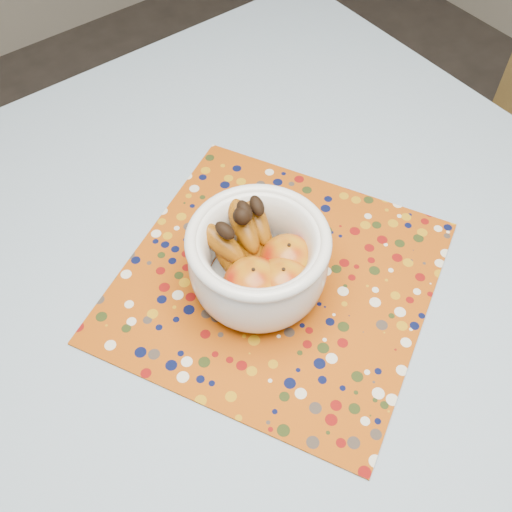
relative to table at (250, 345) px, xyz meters
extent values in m
plane|color=#2D2826|center=(0.00, 0.00, -0.67)|extent=(4.00, 4.00, 0.00)
cube|color=brown|center=(0.00, 0.00, 0.06)|extent=(1.20, 1.20, 0.04)
cylinder|color=brown|center=(0.53, 0.53, -0.32)|extent=(0.06, 0.06, 0.71)
cube|color=brown|center=(0.81, 0.05, -0.25)|extent=(0.40, 0.40, 0.04)
cylinder|color=brown|center=(0.66, -0.12, -0.47)|extent=(0.03, 0.03, 0.41)
cylinder|color=brown|center=(0.65, 0.20, -0.47)|extent=(0.03, 0.03, 0.41)
cylinder|color=brown|center=(0.97, 0.21, -0.47)|extent=(0.03, 0.03, 0.41)
cube|color=slate|center=(0.00, 0.00, 0.08)|extent=(1.32, 1.32, 0.01)
cube|color=#9C4008|center=(0.07, 0.03, 0.09)|extent=(0.60, 0.60, 0.00)
cylinder|color=white|center=(0.04, 0.03, 0.10)|extent=(0.10, 0.10, 0.01)
cylinder|color=white|center=(0.04, 0.03, 0.11)|extent=(0.15, 0.15, 0.01)
torus|color=white|center=(0.04, 0.03, 0.20)|extent=(0.20, 0.20, 0.02)
ellipsoid|color=maroon|center=(0.01, 0.00, 0.15)|extent=(0.09, 0.09, 0.08)
ellipsoid|color=maroon|center=(0.08, 0.01, 0.15)|extent=(0.08, 0.08, 0.07)
ellipsoid|color=maroon|center=(0.04, -0.02, 0.15)|extent=(0.08, 0.08, 0.08)
sphere|color=black|center=(0.04, 0.07, 0.21)|extent=(0.03, 0.03, 0.03)
camera|label=1|loc=(-0.26, -0.36, 0.84)|focal=42.00mm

